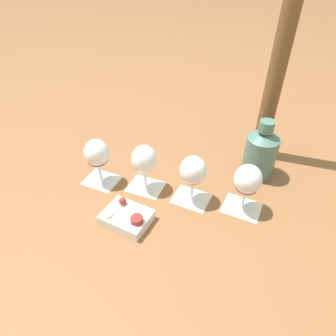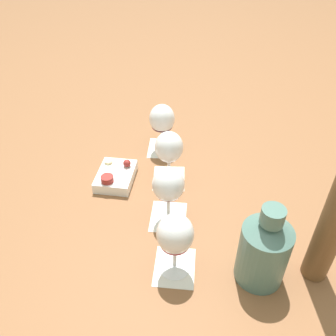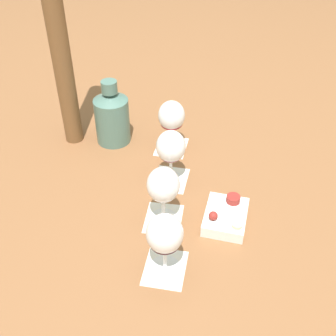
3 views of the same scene
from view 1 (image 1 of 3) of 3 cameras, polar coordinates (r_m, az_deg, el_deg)
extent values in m
plane|color=brown|center=(0.97, 0.01, -4.77)|extent=(8.00, 8.00, 0.00)
cube|color=silver|center=(0.95, 13.86, -7.33)|extent=(0.14, 0.14, 0.00)
cube|color=silver|center=(0.96, 4.44, -5.79)|extent=(0.14, 0.14, 0.00)
cube|color=silver|center=(1.00, -4.25, -3.56)|extent=(0.15, 0.14, 0.00)
cube|color=silver|center=(1.04, -12.53, -2.28)|extent=(0.14, 0.14, 0.00)
cylinder|color=white|center=(0.95, 13.90, -7.18)|extent=(0.07, 0.07, 0.01)
cylinder|color=white|center=(0.93, 14.24, -5.57)|extent=(0.01, 0.01, 0.07)
ellipsoid|color=white|center=(0.88, 14.98, -2.10)|extent=(0.08, 0.08, 0.09)
ellipsoid|color=maroon|center=(0.90, 14.68, -3.50)|extent=(0.07, 0.07, 0.02)
cylinder|color=white|center=(0.95, 4.45, -5.63)|extent=(0.07, 0.07, 0.01)
cylinder|color=white|center=(0.93, 4.56, -4.00)|extent=(0.01, 0.01, 0.07)
ellipsoid|color=white|center=(0.88, 4.80, -0.46)|extent=(0.08, 0.08, 0.09)
ellipsoid|color=maroon|center=(0.90, 4.72, -1.69)|extent=(0.07, 0.07, 0.03)
cylinder|color=white|center=(1.00, -4.26, -3.40)|extent=(0.07, 0.07, 0.01)
cylinder|color=white|center=(0.97, -4.36, -1.78)|extent=(0.01, 0.01, 0.07)
ellipsoid|color=white|center=(0.93, -4.58, 1.71)|extent=(0.08, 0.08, 0.09)
ellipsoid|color=#450D1C|center=(0.94, -4.50, 0.56)|extent=(0.07, 0.07, 0.03)
cylinder|color=white|center=(1.04, -12.56, -2.13)|extent=(0.07, 0.07, 0.01)
cylinder|color=white|center=(1.02, -12.84, -0.55)|extent=(0.01, 0.01, 0.07)
ellipsoid|color=white|center=(0.98, -13.44, 2.81)|extent=(0.08, 0.08, 0.09)
ellipsoid|color=black|center=(0.99, -13.21, 1.50)|extent=(0.07, 0.07, 0.03)
cylinder|color=#4C7066|center=(1.05, 17.06, 2.12)|extent=(0.11, 0.11, 0.14)
cone|color=#4C7066|center=(1.01, 17.95, 6.04)|extent=(0.11, 0.11, 0.03)
cylinder|color=#4C7066|center=(0.99, 18.30, 7.55)|extent=(0.05, 0.05, 0.04)
cube|color=white|center=(0.89, -7.84, -9.32)|extent=(0.17, 0.16, 0.03)
cylinder|color=maroon|center=(0.84, -5.96, -9.76)|extent=(0.04, 0.04, 0.02)
sphere|color=maroon|center=(0.90, -8.70, -6.18)|extent=(0.02, 0.02, 0.02)
cylinder|color=beige|center=(0.87, -11.40, -8.77)|extent=(0.03, 0.03, 0.01)
cylinder|color=brown|center=(1.03, 21.00, 20.88)|extent=(0.06, 0.06, 0.79)
camera|label=2|loc=(0.83, 63.20, 21.46)|focal=38.00mm
camera|label=3|loc=(1.22, -51.55, 31.94)|focal=45.00mm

